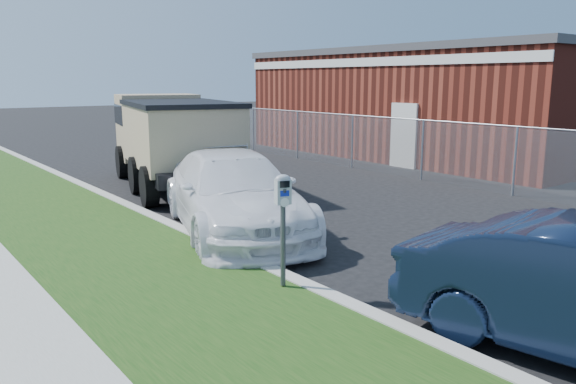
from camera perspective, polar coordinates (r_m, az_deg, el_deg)
ground at (r=10.46m, az=9.50°, el=-5.31°), size 120.00×120.00×0.00m
streetside at (r=9.42m, az=-24.76°, el=-7.67°), size 6.12×50.00×0.15m
chainlink_fence at (r=19.29m, az=6.57°, el=6.17°), size 0.06×30.06×30.00m
brick_building at (r=24.39m, az=15.24°, el=8.94°), size 9.20×14.20×4.17m
parking_meter at (r=7.63m, az=-0.51°, el=-1.42°), size 0.25×0.20×1.57m
white_wagon at (r=11.13m, az=-5.69°, el=-0.07°), size 3.77×5.78×1.56m
dump_truck at (r=16.25m, az=-11.74°, el=5.63°), size 3.87×6.83×2.53m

